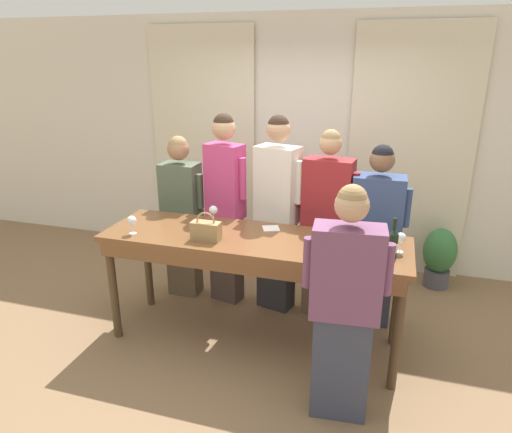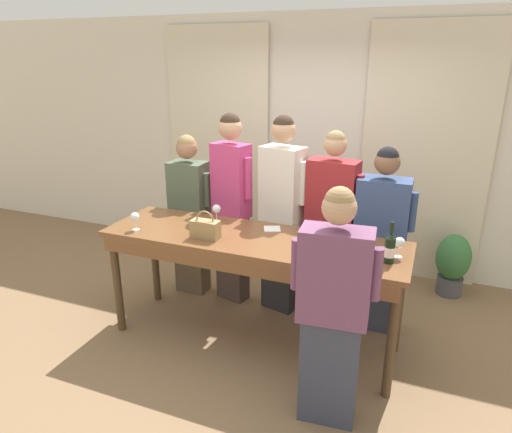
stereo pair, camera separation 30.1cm
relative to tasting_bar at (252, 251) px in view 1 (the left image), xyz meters
The scene contains 21 objects.
ground_plane 0.85m from the tasting_bar, 90.00° to the left, with size 18.00×18.00×0.00m, color #846647.
wall_back 1.99m from the tasting_bar, 90.00° to the left, with size 12.00×0.06×2.80m.
curtain_panel_left 2.25m from the tasting_bar, 122.74° to the left, with size 1.29×0.03×2.69m.
curtain_panel_right 2.25m from the tasting_bar, 57.26° to the left, with size 1.29×0.03×2.69m.
tasting_bar is the anchor object (origin of this frame).
wine_bottle 1.10m from the tasting_bar, ahead, with size 0.08×0.08×0.30m.
handbag 0.41m from the tasting_bar, 159.49° to the right, with size 0.23×0.11×0.23m.
wine_glass_front_left 0.84m from the tasting_bar, ahead, with size 0.08×0.08×0.15m.
wine_glass_front_mid 0.55m from the tasting_bar, 149.60° to the left, with size 0.08×0.08×0.15m.
wine_glass_front_right 0.69m from the tasting_bar, ahead, with size 0.08×0.08×0.15m.
wine_glass_center_left 1.01m from the tasting_bar, 169.15° to the right, with size 0.08×0.08×0.15m.
wine_glass_center_mid 0.90m from the tasting_bar, 11.53° to the right, with size 0.08×0.08×0.15m.
wine_glass_center_right 1.15m from the tasting_bar, ahead, with size 0.08×0.08×0.15m.
napkin 0.29m from the tasting_bar, 71.06° to the left, with size 0.18×0.18×0.00m.
guest_olive_jacket 1.13m from the tasting_bar, 145.20° to the left, with size 0.47×0.25×1.64m.
guest_pink_top 0.81m from the tasting_bar, 125.89° to the left, with size 0.47×0.28×1.87m.
guest_cream_sweater 0.66m from the tasting_bar, 86.45° to the left, with size 0.49×0.32×1.87m.
guest_striped_shirt 0.82m from the tasting_bar, 52.27° to the left, with size 0.54×0.27×1.76m.
guest_navy_coat 1.14m from the tasting_bar, 34.69° to the left, with size 0.55×0.27×1.66m.
host_pouring 1.02m from the tasting_bar, 37.56° to the right, with size 0.56×0.26×1.64m.
potted_plant 2.27m from the tasting_bar, 44.10° to the left, with size 0.34×0.34×0.66m.
Camera 1 is at (1.00, -3.26, 2.34)m, focal length 32.00 mm.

